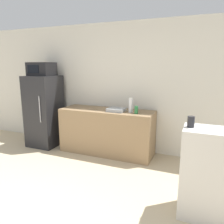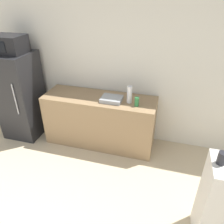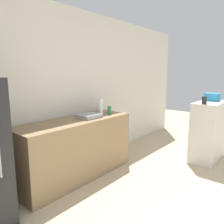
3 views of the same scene
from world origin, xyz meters
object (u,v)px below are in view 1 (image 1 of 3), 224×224
at_px(microwave, 42,69).
at_px(bottle_tall, 131,105).
at_px(refrigerator, 44,111).
at_px(jar, 191,122).
at_px(bottle_short, 136,110).

xyz_separation_m(microwave, bottle_tall, (1.98, 0.05, -0.65)).
distance_m(refrigerator, jar, 3.36).
bearing_deg(microwave, refrigerator, 71.69).
bearing_deg(refrigerator, bottle_tall, 1.49).
height_order(bottle_tall, bottle_short, bottle_tall).
relative_size(bottle_short, jar, 1.14).
bearing_deg(bottle_short, jar, -50.86).
height_order(bottle_tall, jar, jar).
relative_size(bottle_tall, bottle_short, 1.88).
bearing_deg(refrigerator, jar, -21.89).
xyz_separation_m(microwave, jar, (3.10, -1.24, -0.55)).
xyz_separation_m(refrigerator, bottle_short, (2.11, -0.03, 0.20)).
bearing_deg(jar, bottle_short, 129.14).
height_order(bottle_short, jar, jar).
bearing_deg(jar, microwave, 158.14).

